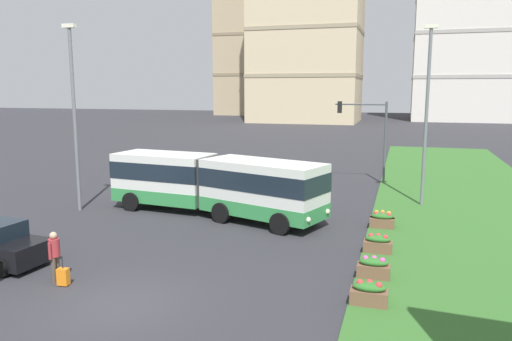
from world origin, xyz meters
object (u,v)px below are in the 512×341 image
object	(u,v)px
flower_planter_0	(369,293)
flower_planter_1	(374,267)
flower_planter_3	(382,220)
flower_planter_2	(378,243)
pedestrian_crossing	(54,253)
flower_planter_4	(382,219)
apartment_tower_centre	(469,15)
articulated_bus	(215,184)
rolling_suitcase	(63,277)
streetlight_left	(74,111)
traffic_light_far_right	(368,127)
streetlight_median	(427,110)
apartment_tower_west	(254,38)

from	to	relation	value
flower_planter_0	flower_planter_1	bearing A→B (deg)	90.00
flower_planter_3	flower_planter_2	bearing A→B (deg)	-90.00
pedestrian_crossing	flower_planter_4	distance (m)	14.28
flower_planter_1	flower_planter_2	xyz separation A→B (m)	(0.00, 2.73, 0.00)
pedestrian_crossing	apartment_tower_centre	size ratio (longest dim) A/B	0.04
articulated_bus	flower_planter_0	xyz separation A→B (m)	(8.37, -8.78, -1.23)
flower_planter_3	flower_planter_4	distance (m)	0.28
flower_planter_0	flower_planter_3	bearing A→B (deg)	90.00
rolling_suitcase	streetlight_left	bearing A→B (deg)	123.52
flower_planter_0	flower_planter_4	world-z (taller)	same
apartment_tower_centre	flower_planter_4	bearing A→B (deg)	-98.00
flower_planter_3	traffic_light_far_right	bearing A→B (deg)	97.77
flower_planter_0	flower_planter_3	distance (m)	8.60
rolling_suitcase	apartment_tower_centre	xyz separation A→B (m)	(22.26, 99.06, 20.98)
streetlight_left	flower_planter_3	bearing A→B (deg)	3.38
articulated_bus	flower_planter_3	xyz separation A→B (m)	(8.37, -0.18, -1.23)
rolling_suitcase	flower_planter_1	bearing A→B (deg)	19.78
pedestrian_crossing	streetlight_median	bearing A→B (deg)	51.09
flower_planter_0	apartment_tower_centre	xyz separation A→B (m)	(12.50, 97.78, 20.87)
flower_planter_3	traffic_light_far_right	xyz separation A→B (m)	(-1.56, 11.40, 3.44)
streetlight_left	articulated_bus	bearing A→B (deg)	8.60
streetlight_left	apartment_tower_centre	size ratio (longest dim) A/B	0.23
flower_planter_1	rolling_suitcase	bearing A→B (deg)	-160.22
streetlight_median	traffic_light_far_right	bearing A→B (deg)	119.61
pedestrian_crossing	flower_planter_4	xyz separation A→B (m)	(10.21, 9.96, -0.58)
traffic_light_far_right	pedestrian_crossing	bearing A→B (deg)	-112.32
rolling_suitcase	streetlight_median	bearing A→B (deg)	52.51
flower_planter_1	flower_planter_3	xyz separation A→B (m)	(0.00, 6.37, 0.00)
pedestrian_crossing	flower_planter_0	size ratio (longest dim) A/B	1.58
streetlight_left	apartment_tower_centre	xyz separation A→B (m)	(28.20, 90.10, 16.01)
articulated_bus	pedestrian_crossing	world-z (taller)	articulated_bus
pedestrian_crossing	flower_planter_1	world-z (taller)	pedestrian_crossing
flower_planter_4	pedestrian_crossing	bearing A→B (deg)	-135.70
flower_planter_1	streetlight_median	bearing A→B (deg)	80.77
flower_planter_0	flower_planter_4	bearing A→B (deg)	90.00
pedestrian_crossing	apartment_tower_centre	xyz separation A→B (m)	(22.71, 98.86, 20.29)
flower_planter_2	streetlight_median	xyz separation A→B (m)	(1.90, 8.96, 4.91)
flower_planter_2	apartment_tower_west	xyz separation A→B (m)	(-37.20, 105.69, 18.97)
flower_planter_0	apartment_tower_centre	distance (m)	100.76
traffic_light_far_right	streetlight_median	world-z (taller)	streetlight_median
rolling_suitcase	flower_planter_0	xyz separation A→B (m)	(9.76, 1.28, 0.11)
flower_planter_2	traffic_light_far_right	size ratio (longest dim) A/B	0.20
rolling_suitcase	flower_planter_1	distance (m)	10.38
articulated_bus	streetlight_left	distance (m)	8.26
articulated_bus	flower_planter_3	world-z (taller)	articulated_bus
flower_planter_1	apartment_tower_centre	xyz separation A→B (m)	(12.50, 95.55, 20.87)
flower_planter_0	articulated_bus	bearing A→B (deg)	133.60
rolling_suitcase	flower_planter_2	bearing A→B (deg)	32.61
flower_planter_0	apartment_tower_centre	size ratio (longest dim) A/B	0.03
flower_planter_0	apartment_tower_west	size ratio (longest dim) A/B	0.03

